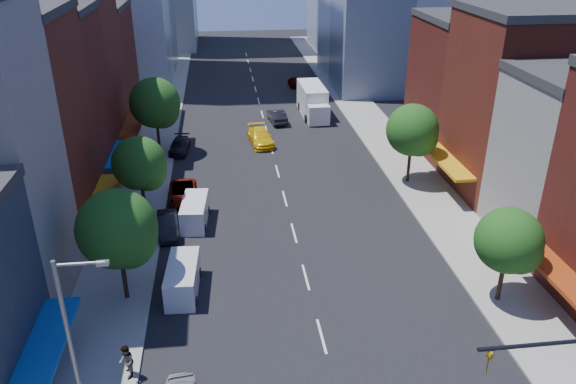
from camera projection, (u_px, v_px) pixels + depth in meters
name	position (u px, v px, depth m)	size (l,w,h in m)	color
sidewalk_left	(154.00, 140.00, 61.11)	(5.00, 120.00, 0.15)	gray
sidewalk_right	(377.00, 131.00, 63.86)	(5.00, 120.00, 0.15)	gray
bldg_left_3	(30.00, 106.00, 47.12)	(12.00, 8.00, 15.00)	#541D15
bldg_left_4	(53.00, 71.00, 54.31)	(12.00, 9.00, 17.00)	#5F2116
bldg_left_5	(78.00, 69.00, 63.68)	(12.00, 10.00, 13.00)	#541D15
bldg_right_2	(532.00, 106.00, 47.27)	(12.00, 10.00, 15.00)	#5F2116
bldg_right_3	(479.00, 87.00, 56.66)	(12.00, 10.00, 13.00)	#541D15
streetlight	(74.00, 338.00, 24.00)	(2.25, 0.25, 9.00)	slate
tree_left_near	(120.00, 232.00, 33.12)	(4.80, 4.80, 7.30)	black
tree_left_mid	(141.00, 166.00, 43.12)	(4.20, 4.20, 6.65)	black
tree_left_far	(157.00, 105.00, 55.38)	(5.00, 5.00, 7.75)	black
tree_right_near	(511.00, 243.00, 33.25)	(4.00, 4.00, 6.20)	black
tree_right_far	(414.00, 132.00, 49.09)	(4.60, 4.60, 7.20)	black
parked_car_second	(168.00, 225.00, 42.49)	(1.51, 4.33, 1.43)	black
parked_car_third	(183.00, 193.00, 47.61)	(2.31, 5.01, 1.39)	#999999
parked_car_rear	(180.00, 146.00, 57.87)	(1.85, 4.54, 1.32)	black
cargo_van_near	(183.00, 280.00, 35.45)	(2.13, 4.75, 1.98)	silver
cargo_van_far	(195.00, 213.00, 43.75)	(2.19, 4.71, 1.95)	silver
taxi	(261.00, 137.00, 59.96)	(2.22, 5.47, 1.59)	yellow
traffic_car_oncoming	(277.00, 116.00, 66.59)	(1.65, 4.73, 1.56)	black
traffic_car_far	(294.00, 81.00, 81.67)	(1.62, 4.02, 1.37)	#999999
box_truck	(313.00, 102.00, 68.74)	(2.90, 8.99, 3.60)	white
pedestrian_near	(60.00, 332.00, 30.90)	(0.60, 0.40, 1.66)	#999999
pedestrian_far	(126.00, 362.00, 28.58)	(0.94, 0.73, 1.93)	#999999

